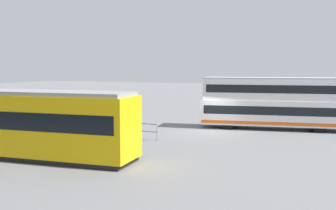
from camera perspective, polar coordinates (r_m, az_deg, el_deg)
ground_plane at (r=29.82m, az=6.40°, el=-3.83°), size 160.00×160.00×0.00m
double_decker_bus at (r=31.95m, az=14.83°, el=0.30°), size 11.46×4.34×3.95m
pedestrian_near_railing at (r=28.90m, az=-6.26°, el=-2.26°), size 0.44×0.44×1.62m
pedestrian_railing at (r=28.05m, az=-7.97°, el=-2.92°), size 7.11×0.32×1.08m
info_sign at (r=30.75m, az=-15.54°, el=-0.29°), size 1.18×0.34×2.59m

